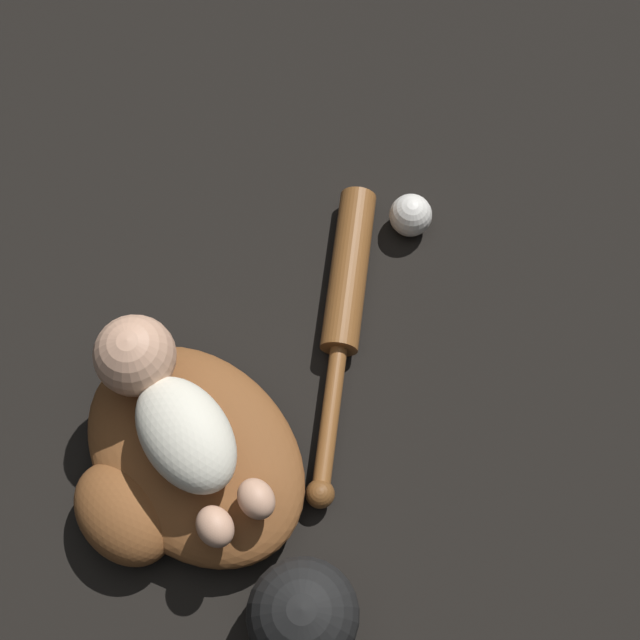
{
  "coord_description": "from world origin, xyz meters",
  "views": [
    {
      "loc": [
        -0.27,
        0.28,
        1.33
      ],
      "look_at": [
        -0.05,
        -0.2,
        0.08
      ],
      "focal_mm": 50.0,
      "sensor_mm": 36.0,
      "label": 1
    }
  ],
  "objects": [
    {
      "name": "ground_plane",
      "position": [
        0.0,
        0.0,
        0.0
      ],
      "size": [
        6.0,
        6.0,
        0.0
      ],
      "primitive_type": "plane",
      "color": "black"
    },
    {
      "name": "baseball_glove",
      "position": [
        0.04,
        0.08,
        0.05
      ],
      "size": [
        0.45,
        0.41,
        0.1
      ],
      "color": "brown",
      "rests_on": "ground"
    },
    {
      "name": "baby_figure",
      "position": [
        0.08,
        0.03,
        0.15
      ],
      "size": [
        0.33,
        0.26,
        0.12
      ],
      "color": "silver",
      "rests_on": "baseball_glove"
    },
    {
      "name": "baseball_bat",
      "position": [
        -0.06,
        -0.27,
        0.03
      ],
      "size": [
        0.2,
        0.52,
        0.06
      ],
      "color": "brown",
      "rests_on": "ground"
    },
    {
      "name": "baseball",
      "position": [
        -0.1,
        -0.45,
        0.04
      ],
      "size": [
        0.07,
        0.07,
        0.07
      ],
      "color": "white",
      "rests_on": "ground"
    },
    {
      "name": "baseball_cap",
      "position": [
        -0.2,
        0.2,
        0.06
      ],
      "size": [
        0.15,
        0.23,
        0.15
      ],
      "color": "black",
      "rests_on": "ground"
    }
  ]
}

